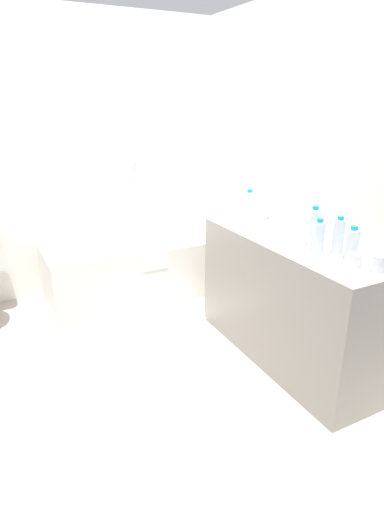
{
  "coord_description": "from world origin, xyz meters",
  "views": [
    {
      "loc": [
        -0.63,
        -2.42,
        1.65
      ],
      "look_at": [
        0.63,
        0.05,
        0.63
      ],
      "focal_mm": 29.63,
      "sensor_mm": 36.0,
      "label": 1
    }
  ],
  "objects_px": {
    "water_bottle_1": "(249,205)",
    "drinking_glass_3": "(260,220)",
    "water_bottle_0": "(318,236)",
    "drinking_glass_2": "(379,264)",
    "bathtub": "(142,264)",
    "sink_faucet": "(307,226)",
    "water_bottle_3": "(352,245)",
    "drinking_glass_0": "(355,261)",
    "water_bottle_4": "(314,227)",
    "water_bottle_2": "(339,237)",
    "bath_mat": "(166,318)",
    "drinking_glass_1": "(272,220)",
    "sink_basin": "(286,229)"
  },
  "relations": [
    {
      "from": "water_bottle_0",
      "to": "drinking_glass_3",
      "type": "distance_m",
      "value": 0.55
    },
    {
      "from": "sink_basin",
      "to": "drinking_glass_0",
      "type": "height_order",
      "value": "drinking_glass_0"
    },
    {
      "from": "water_bottle_0",
      "to": "water_bottle_3",
      "type": "distance_m",
      "value": 0.2
    },
    {
      "from": "sink_faucet",
      "to": "water_bottle_0",
      "type": "height_order",
      "value": "water_bottle_0"
    },
    {
      "from": "sink_basin",
      "to": "drinking_glass_1",
      "type": "bearing_deg",
      "value": 78.18
    },
    {
      "from": "drinking_glass_0",
      "to": "bathtub",
      "type": "bearing_deg",
      "value": 103.92
    },
    {
      "from": "drinking_glass_1",
      "to": "water_bottle_4",
      "type": "bearing_deg",
      "value": -95.75
    },
    {
      "from": "sink_basin",
      "to": "drinking_glass_0",
      "type": "xyz_separation_m",
      "value": [
        -0.05,
        -0.62,
        0.01
      ]
    },
    {
      "from": "water_bottle_2",
      "to": "water_bottle_1",
      "type": "bearing_deg",
      "value": 91.26
    },
    {
      "from": "bathtub",
      "to": "sink_basin",
      "type": "bearing_deg",
      "value": -67.92
    },
    {
      "from": "drinking_glass_3",
      "to": "water_bottle_3",
      "type": "bearing_deg",
      "value": -84.7
    },
    {
      "from": "sink_faucet",
      "to": "drinking_glass_1",
      "type": "bearing_deg",
      "value": 123.63
    },
    {
      "from": "drinking_glass_2",
      "to": "drinking_glass_3",
      "type": "height_order",
      "value": "drinking_glass_3"
    },
    {
      "from": "drinking_glass_1",
      "to": "bath_mat",
      "type": "relative_size",
      "value": 0.12
    },
    {
      "from": "sink_basin",
      "to": "drinking_glass_1",
      "type": "relative_size",
      "value": 3.75
    },
    {
      "from": "water_bottle_0",
      "to": "drinking_glass_2",
      "type": "relative_size",
      "value": 2.15
    },
    {
      "from": "drinking_glass_0",
      "to": "drinking_glass_1",
      "type": "bearing_deg",
      "value": 83.67
    },
    {
      "from": "drinking_glass_1",
      "to": "water_bottle_3",
      "type": "bearing_deg",
      "value": -92.1
    },
    {
      "from": "water_bottle_3",
      "to": "drinking_glass_3",
      "type": "distance_m",
      "value": 0.74
    },
    {
      "from": "drinking_glass_0",
      "to": "water_bottle_2",
      "type": "bearing_deg",
      "value": 70.59
    },
    {
      "from": "sink_faucet",
      "to": "drinking_glass_1",
      "type": "xyz_separation_m",
      "value": [
        -0.13,
        0.2,
        0.01
      ]
    },
    {
      "from": "bathtub",
      "to": "sink_faucet",
      "type": "xyz_separation_m",
      "value": [
        0.7,
        -1.29,
        0.6
      ]
    },
    {
      "from": "bathtub",
      "to": "water_bottle_3",
      "type": "xyz_separation_m",
      "value": [
        0.54,
        -1.82,
        0.65
      ]
    },
    {
      "from": "water_bottle_3",
      "to": "water_bottle_4",
      "type": "distance_m",
      "value": 0.28
    },
    {
      "from": "drinking_glass_3",
      "to": "sink_faucet",
      "type": "bearing_deg",
      "value": -41.95
    },
    {
      "from": "drinking_glass_0",
      "to": "bath_mat",
      "type": "xyz_separation_m",
      "value": [
        -0.49,
        1.35,
        -0.87
      ]
    },
    {
      "from": "drinking_glass_0",
      "to": "water_bottle_1",
      "type": "bearing_deg",
      "value": 87.24
    },
    {
      "from": "water_bottle_4",
      "to": "drinking_glass_3",
      "type": "xyz_separation_m",
      "value": [
        -0.05,
        0.46,
        -0.06
      ]
    },
    {
      "from": "water_bottle_2",
      "to": "bath_mat",
      "type": "height_order",
      "value": "water_bottle_2"
    },
    {
      "from": "water_bottle_1",
      "to": "drinking_glass_3",
      "type": "bearing_deg",
      "value": -104.46
    },
    {
      "from": "drinking_glass_0",
      "to": "water_bottle_4",
      "type": "bearing_deg",
      "value": 82.97
    },
    {
      "from": "sink_faucet",
      "to": "bathtub",
      "type": "bearing_deg",
      "value": 118.48
    },
    {
      "from": "bathtub",
      "to": "sink_faucet",
      "type": "height_order",
      "value": "bathtub"
    },
    {
      "from": "bathtub",
      "to": "bath_mat",
      "type": "height_order",
      "value": "bathtub"
    },
    {
      "from": "sink_faucet",
      "to": "bath_mat",
      "type": "height_order",
      "value": "sink_faucet"
    },
    {
      "from": "drinking_glass_1",
      "to": "drinking_glass_3",
      "type": "relative_size",
      "value": 0.77
    },
    {
      "from": "drinking_glass_0",
      "to": "drinking_glass_3",
      "type": "bearing_deg",
      "value": 90.28
    },
    {
      "from": "water_bottle_3",
      "to": "water_bottle_4",
      "type": "height_order",
      "value": "water_bottle_4"
    },
    {
      "from": "water_bottle_3",
      "to": "drinking_glass_3",
      "type": "xyz_separation_m",
      "value": [
        -0.07,
        0.74,
        -0.04
      ]
    },
    {
      "from": "sink_faucet",
      "to": "water_bottle_2",
      "type": "height_order",
      "value": "water_bottle_2"
    },
    {
      "from": "water_bottle_0",
      "to": "bath_mat",
      "type": "relative_size",
      "value": 0.29
    },
    {
      "from": "sink_faucet",
      "to": "drinking_glass_1",
      "type": "relative_size",
      "value": 1.9
    },
    {
      "from": "bathtub",
      "to": "water_bottle_4",
      "type": "distance_m",
      "value": 1.76
    },
    {
      "from": "bathtub",
      "to": "drinking_glass_0",
      "type": "relative_size",
      "value": 21.64
    },
    {
      "from": "drinking_glass_1",
      "to": "bath_mat",
      "type": "distance_m",
      "value": 1.17
    },
    {
      "from": "water_bottle_1",
      "to": "drinking_glass_3",
      "type": "xyz_separation_m",
      "value": [
        -0.05,
        -0.21,
        -0.05
      ]
    },
    {
      "from": "bathtub",
      "to": "water_bottle_0",
      "type": "relative_size",
      "value": 8.52
    },
    {
      "from": "water_bottle_1",
      "to": "water_bottle_3",
      "type": "height_order",
      "value": "water_bottle_1"
    },
    {
      "from": "water_bottle_1",
      "to": "drinking_glass_1",
      "type": "distance_m",
      "value": 0.23
    },
    {
      "from": "sink_basin",
      "to": "drinking_glass_0",
      "type": "distance_m",
      "value": 0.63
    }
  ]
}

